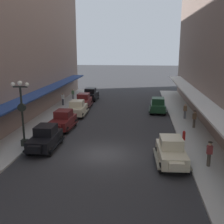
{
  "coord_description": "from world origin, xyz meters",
  "views": [
    {
      "loc": [
        2.71,
        -18.63,
        7.78
      ],
      "look_at": [
        0.0,
        6.0,
        1.8
      ],
      "focal_mm": 43.39,
      "sensor_mm": 36.0,
      "label": 1
    }
  ],
  "objects_px": {
    "pedestrian_1": "(73,94)",
    "pedestrian_3": "(185,111)",
    "parked_car_0": "(83,101)",
    "parked_car_3": "(171,151)",
    "pedestrian_0": "(63,99)",
    "parked_car_2": "(63,120)",
    "parked_car_4": "(77,108)",
    "lamp_post_with_clock": "(22,111)",
    "parked_car_5": "(158,105)",
    "pedestrian_4": "(209,154)",
    "fire_hydrant": "(184,135)",
    "parked_car_6": "(45,137)",
    "parked_car_1": "(91,94)",
    "pedestrian_2": "(194,119)"
  },
  "relations": [
    {
      "from": "pedestrian_1",
      "to": "pedestrian_3",
      "type": "distance_m",
      "value": 17.24
    },
    {
      "from": "parked_car_0",
      "to": "parked_car_3",
      "type": "bearing_deg",
      "value": -59.93
    },
    {
      "from": "parked_car_3",
      "to": "pedestrian_0",
      "type": "bearing_deg",
      "value": 126.19
    },
    {
      "from": "parked_car_2",
      "to": "parked_car_4",
      "type": "relative_size",
      "value": 1.0
    },
    {
      "from": "parked_car_2",
      "to": "lamp_post_with_clock",
      "type": "relative_size",
      "value": 0.83
    },
    {
      "from": "parked_car_5",
      "to": "pedestrian_4",
      "type": "bearing_deg",
      "value": -80.81
    },
    {
      "from": "fire_hydrant",
      "to": "pedestrian_4",
      "type": "distance_m",
      "value": 5.12
    },
    {
      "from": "parked_car_6",
      "to": "parked_car_4",
      "type": "bearing_deg",
      "value": 89.69
    },
    {
      "from": "parked_car_1",
      "to": "parked_car_3",
      "type": "height_order",
      "value": "same"
    },
    {
      "from": "parked_car_2",
      "to": "lamp_post_with_clock",
      "type": "xyz_separation_m",
      "value": [
        -1.66,
        -5.08,
        2.04
      ]
    },
    {
      "from": "pedestrian_1",
      "to": "pedestrian_2",
      "type": "relative_size",
      "value": 0.98
    },
    {
      "from": "parked_car_5",
      "to": "pedestrian_0",
      "type": "relative_size",
      "value": 2.63
    },
    {
      "from": "parked_car_2",
      "to": "parked_car_3",
      "type": "bearing_deg",
      "value": -36.23
    },
    {
      "from": "parked_car_0",
      "to": "pedestrian_4",
      "type": "height_order",
      "value": "parked_car_0"
    },
    {
      "from": "pedestrian_0",
      "to": "pedestrian_3",
      "type": "relative_size",
      "value": 1.0
    },
    {
      "from": "parked_car_2",
      "to": "parked_car_5",
      "type": "relative_size",
      "value": 1.0
    },
    {
      "from": "pedestrian_1",
      "to": "pedestrian_3",
      "type": "xyz_separation_m",
      "value": [
        14.74,
        -8.94,
        0.0
      ]
    },
    {
      "from": "parked_car_3",
      "to": "pedestrian_2",
      "type": "distance_m",
      "value": 8.97
    },
    {
      "from": "parked_car_4",
      "to": "lamp_post_with_clock",
      "type": "distance_m",
      "value": 10.72
    },
    {
      "from": "parked_car_1",
      "to": "pedestrian_1",
      "type": "distance_m",
      "value": 2.66
    },
    {
      "from": "parked_car_0",
      "to": "pedestrian_3",
      "type": "xyz_separation_m",
      "value": [
        12.31,
        -4.82,
        0.05
      ]
    },
    {
      "from": "parked_car_6",
      "to": "pedestrian_4",
      "type": "xyz_separation_m",
      "value": [
        11.85,
        -2.18,
        0.07
      ]
    },
    {
      "from": "lamp_post_with_clock",
      "to": "fire_hydrant",
      "type": "xyz_separation_m",
      "value": [
        12.75,
        2.71,
        -2.42
      ]
    },
    {
      "from": "parked_car_1",
      "to": "parked_car_3",
      "type": "relative_size",
      "value": 0.99
    },
    {
      "from": "parked_car_0",
      "to": "pedestrian_2",
      "type": "bearing_deg",
      "value": -32.94
    },
    {
      "from": "parked_car_5",
      "to": "pedestrian_2",
      "type": "relative_size",
      "value": 2.58
    },
    {
      "from": "parked_car_5",
      "to": "fire_hydrant",
      "type": "relative_size",
      "value": 5.25
    },
    {
      "from": "parked_car_3",
      "to": "pedestrian_2",
      "type": "xyz_separation_m",
      "value": [
        3.03,
        8.44,
        0.07
      ]
    },
    {
      "from": "parked_car_2",
      "to": "parked_car_4",
      "type": "bearing_deg",
      "value": 88.22
    },
    {
      "from": "parked_car_4",
      "to": "fire_hydrant",
      "type": "xyz_separation_m",
      "value": [
        10.92,
        -7.66,
        -0.38
      ]
    },
    {
      "from": "parked_car_2",
      "to": "pedestrian_0",
      "type": "xyz_separation_m",
      "value": [
        -2.97,
        10.12,
        0.05
      ]
    },
    {
      "from": "parked_car_2",
      "to": "parked_car_6",
      "type": "xyz_separation_m",
      "value": [
        0.11,
        -5.21,
        0.0
      ]
    },
    {
      "from": "lamp_post_with_clock",
      "to": "pedestrian_0",
      "type": "bearing_deg",
      "value": 94.94
    },
    {
      "from": "parked_car_1",
      "to": "parked_car_2",
      "type": "bearing_deg",
      "value": -89.79
    },
    {
      "from": "parked_car_5",
      "to": "pedestrian_0",
      "type": "xyz_separation_m",
      "value": [
        -12.44,
        2.15,
        0.05
      ]
    },
    {
      "from": "parked_car_0",
      "to": "pedestrian_1",
      "type": "relative_size",
      "value": 2.61
    },
    {
      "from": "pedestrian_1",
      "to": "pedestrian_0",
      "type": "bearing_deg",
      "value": -97.12
    },
    {
      "from": "parked_car_6",
      "to": "parked_car_2",
      "type": "bearing_deg",
      "value": 91.19
    },
    {
      "from": "parked_car_3",
      "to": "parked_car_5",
      "type": "relative_size",
      "value": 1.0
    },
    {
      "from": "fire_hydrant",
      "to": "pedestrian_2",
      "type": "relative_size",
      "value": 0.49
    },
    {
      "from": "parked_car_2",
      "to": "pedestrian_0",
      "type": "bearing_deg",
      "value": 106.37
    },
    {
      "from": "parked_car_4",
      "to": "pedestrian_0",
      "type": "xyz_separation_m",
      "value": [
        -3.14,
        4.84,
        0.05
      ]
    },
    {
      "from": "parked_car_1",
      "to": "pedestrian_4",
      "type": "relative_size",
      "value": 2.57
    },
    {
      "from": "pedestrian_3",
      "to": "pedestrian_4",
      "type": "distance_m",
      "value": 12.22
    },
    {
      "from": "pedestrian_3",
      "to": "pedestrian_4",
      "type": "bearing_deg",
      "value": -91.27
    },
    {
      "from": "parked_car_0",
      "to": "pedestrian_4",
      "type": "relative_size",
      "value": 2.56
    },
    {
      "from": "parked_car_5",
      "to": "pedestrian_3",
      "type": "distance_m",
      "value": 4.19
    },
    {
      "from": "parked_car_2",
      "to": "pedestrian_2",
      "type": "bearing_deg",
      "value": 6.53
    },
    {
      "from": "pedestrian_3",
      "to": "pedestrian_4",
      "type": "height_order",
      "value": "pedestrian_4"
    },
    {
      "from": "lamp_post_with_clock",
      "to": "parked_car_0",
      "type": "bearing_deg",
      "value": 83.89
    }
  ]
}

